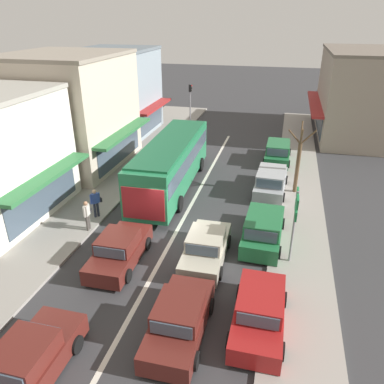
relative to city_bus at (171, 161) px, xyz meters
name	(u,v)px	position (x,y,z in m)	size (l,w,h in m)	color
ground_plane	(173,238)	(1.79, -5.71, -1.88)	(140.00, 140.00, 0.00)	#353538
lane_centre_line	(192,203)	(1.79, -1.71, -1.88)	(0.20, 28.00, 0.01)	silver
sidewalk_left	(103,178)	(-5.01, 0.29, -1.81)	(5.20, 44.00, 0.14)	gray
kerb_right	(299,199)	(7.99, 0.29, -1.82)	(2.80, 44.00, 0.12)	gray
shopfront_mid_block	(69,111)	(-8.39, 2.58, 2.07)	(8.45, 8.54, 7.92)	beige
shopfront_far_end	(118,92)	(-8.39, 10.87, 1.91)	(7.21, 7.36, 7.60)	#84939E
building_right_far	(363,94)	(13.27, 15.77, 1.88)	(8.15, 12.40, 7.54)	gray
city_bus	(171,161)	(0.00, 0.00, 0.00)	(2.97, 10.92, 3.23)	#237A4C
sedan_behind_bus_near	(206,248)	(3.80, -7.16, -1.22)	(1.95, 4.23, 1.47)	#B7B29E
sedan_adjacent_lane_lead	(119,250)	(0.05, -8.28, -1.22)	(1.97, 4.24, 1.47)	#561E19
sedan_queue_gap_filler	(179,320)	(3.84, -11.72, -1.22)	(1.93, 4.22, 1.47)	#561E19
sedan_adjacent_lane_trail	(28,363)	(-0.14, -14.57, -1.22)	(1.91, 4.20, 1.47)	#561E19
parked_sedan_kerb_front	(259,312)	(6.50, -10.66, -1.22)	(1.91, 4.20, 1.47)	maroon
parked_wagon_kerb_second	(263,228)	(6.20, -4.94, -1.14)	(2.04, 4.55, 1.58)	#1E6638
parked_wagon_kerb_third	(271,181)	(6.23, 0.94, -1.14)	(2.07, 4.57, 1.58)	#9EA3A8
parked_wagon_kerb_rear	(278,152)	(6.41, 6.64, -1.14)	(1.96, 4.51, 1.58)	#1E6638
traffic_light_downstreet	(190,99)	(-2.40, 14.24, 0.97)	(0.32, 0.24, 4.20)	gray
directional_road_sign	(296,211)	(7.53, -6.46, 0.82)	(0.10, 1.40, 3.60)	gray
street_tree_right	(298,162)	(7.73, 1.18, 0.21)	(1.66, 1.82, 4.45)	brown
pedestrian_with_handbag_near	(87,214)	(-2.62, -6.21, -0.81)	(0.28, 0.65, 1.63)	#4C4742
pedestrian_browsing_midblock	(96,201)	(-2.84, -4.84, -0.81)	(0.50, 0.60, 1.63)	#232838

